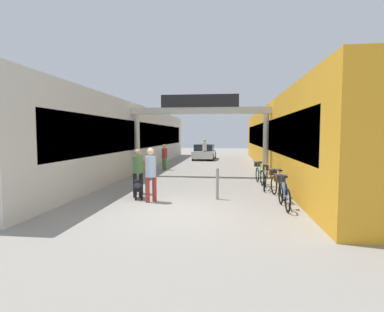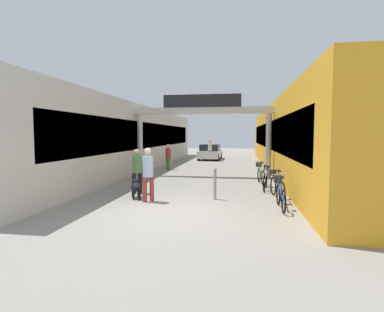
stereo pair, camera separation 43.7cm
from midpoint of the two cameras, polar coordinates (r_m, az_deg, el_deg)
ground_plane at (r=8.51m, az=-2.68°, el=-10.67°), size 80.00×80.00×0.00m
storefront_left at (r=20.22m, az=-10.63°, el=3.36°), size 3.00×26.00×3.87m
storefront_right at (r=19.37m, az=19.14°, el=3.18°), size 3.00×26.00×3.87m
arcade_sign_gateway at (r=15.49m, az=2.76°, el=7.05°), size 7.40×0.47×4.20m
pedestrian_with_dog at (r=9.71m, az=-7.09°, el=-2.84°), size 0.48×0.48×1.74m
pedestrian_companion at (r=11.16m, az=-9.33°, el=-2.31°), size 0.48×0.48×1.64m
pedestrian_carrying_crate at (r=18.43m, az=-3.87°, el=0.10°), size 0.48×0.48×1.57m
pedestrian_elderly_walking at (r=24.57m, az=3.97°, el=1.47°), size 0.40×0.40×1.81m
dog_on_leash at (r=10.42m, az=-9.47°, el=-5.77°), size 0.61×0.88×0.62m
bicycle_blue_nearest at (r=9.33m, az=17.77°, el=-6.79°), size 0.46×1.69×0.98m
bicycle_black_second at (r=10.83m, az=16.91°, el=-5.28°), size 0.46×1.68×0.98m
bicycle_silver_third at (r=12.34m, az=14.82°, el=-4.11°), size 0.46×1.68×0.98m
bicycle_green_farthest at (r=13.64m, az=13.84°, el=-3.31°), size 0.46×1.69×0.98m
bollard_post_metal at (r=10.06m, az=5.65°, el=-5.22°), size 0.10×0.10×1.07m
cafe_chair_wood_nearer at (r=14.65m, az=-8.35°, el=-2.33°), size 0.52×0.52×0.89m
parked_car_white at (r=26.26m, az=3.97°, el=0.75°), size 1.89×4.05×1.33m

